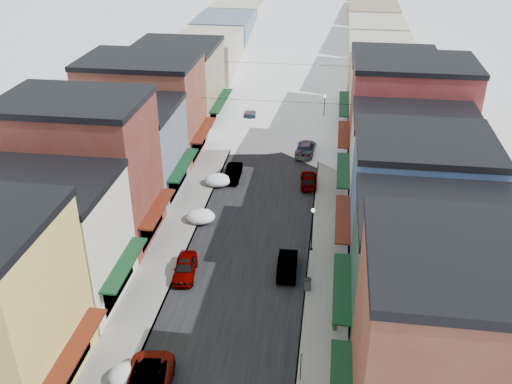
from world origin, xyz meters
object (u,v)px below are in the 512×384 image
(trash_can, at_px, (307,284))
(car_dark_hatch, at_px, (233,173))
(car_green_sedan, at_px, (287,265))
(car_silver_sedan, at_px, (185,268))
(streetlamp_near, at_px, (312,224))

(trash_can, bearing_deg, car_dark_hatch, 116.22)
(trash_can, bearing_deg, car_green_sedan, 127.99)
(car_silver_sedan, distance_m, car_green_sedan, 7.94)
(car_dark_hatch, bearing_deg, car_silver_sedan, -94.19)
(car_silver_sedan, bearing_deg, streetlamp_near, 20.22)
(car_green_sedan, distance_m, trash_can, 2.76)
(car_green_sedan, bearing_deg, car_dark_hatch, -67.83)
(car_dark_hatch, xyz_separation_m, trash_can, (8.70, -17.66, -0.04))
(trash_can, height_order, streetlamp_near, streetlamp_near)
(car_dark_hatch, distance_m, car_green_sedan, 17.00)
(car_silver_sedan, relative_size, car_green_sedan, 0.96)
(trash_can, bearing_deg, car_silver_sedan, 175.95)
(car_silver_sedan, height_order, streetlamp_near, streetlamp_near)
(car_green_sedan, relative_size, trash_can, 4.49)
(car_dark_hatch, relative_size, car_green_sedan, 0.96)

